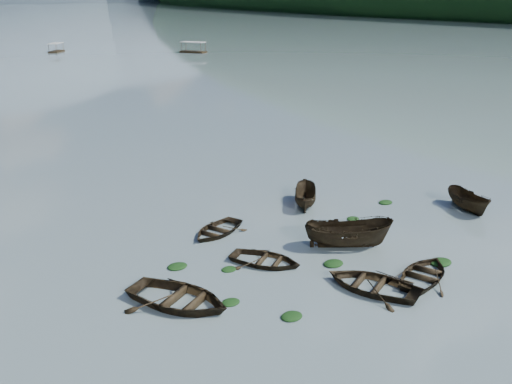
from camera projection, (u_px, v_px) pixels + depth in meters
ground_plane at (404, 307)px, 25.87m from camera, size 2400.00×2400.00×0.00m
rowboat_0 at (179, 304)px, 26.07m from camera, size 5.65×6.19×1.05m
rowboat_2 at (348, 247)px, 31.89m from camera, size 5.12×4.23×1.89m
rowboat_3 at (372, 289)px, 27.39m from camera, size 4.88×5.51×0.95m
rowboat_4 at (424, 278)px, 28.43m from camera, size 4.82×4.16×0.84m
rowboat_5 at (467, 210)px, 37.29m from camera, size 2.57×4.14×1.50m
rowboat_6 at (265, 264)px, 29.94m from camera, size 4.43×4.74×0.80m
rowboat_7 at (217, 233)px, 33.72m from camera, size 4.60×4.03×0.79m
rowboat_8 at (305, 205)px, 38.10m from camera, size 3.53×3.86×1.47m
weed_clump_0 at (292, 317)px, 25.02m from camera, size 1.01×0.83×0.22m
weed_clump_1 at (231, 303)px, 26.16m from camera, size 0.90×0.72×0.20m
weed_clump_2 at (333, 265)px, 29.84m from camera, size 1.12×0.89×0.24m
weed_clump_3 at (353, 219)px, 35.75m from camera, size 0.83×0.70×0.18m
weed_clump_4 at (441, 263)px, 29.96m from camera, size 1.25×0.99×0.26m
weed_clump_5 at (177, 267)px, 29.54m from camera, size 1.07×0.87×0.23m
weed_clump_6 at (229, 270)px, 29.27m from camera, size 0.82×0.68×0.17m
weed_clump_7 at (386, 203)px, 38.46m from camera, size 1.00×0.80×0.22m
pontoon_centre at (57, 52)px, 132.41m from camera, size 4.76×5.37×1.96m
pontoon_right at (193, 53)px, 131.29m from camera, size 5.22×6.47×2.31m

